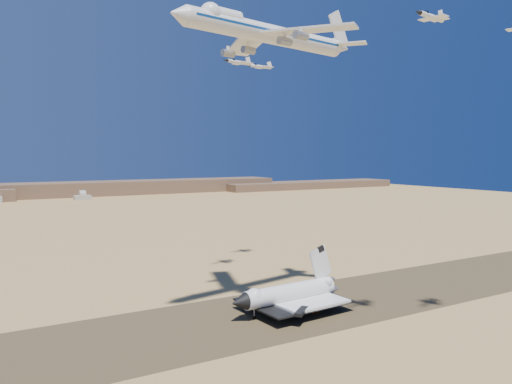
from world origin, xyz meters
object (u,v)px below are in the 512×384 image
shuttle (289,295)px  crew_b (314,312)px  carrier_747 (265,33)px  crew_a (318,312)px  chase_jet_c (238,62)px  chase_jet_d (260,66)px  chase_jet_a (431,16)px  crew_c (316,310)px

shuttle → crew_b: bearing=-59.6°
carrier_747 → crew_a: size_ratio=43.66×
shuttle → chase_jet_c: size_ratio=2.99×
chase_jet_d → carrier_747: bearing=-122.8°
carrier_747 → crew_a: bearing=-25.2°
crew_a → crew_b: crew_b is taller
crew_a → chase_jet_d: bearing=-10.7°
shuttle → chase_jet_a: chase_jet_a is taller
chase_jet_a → crew_c: bearing=89.6°
carrier_747 → crew_a: 92.85m
chase_jet_c → crew_b: bearing=-100.9°
shuttle → chase_jet_a: bearing=-75.6°
crew_b → chase_jet_c: (-0.94, 50.96, 90.63)m
chase_jet_c → chase_jet_d: (21.59, 18.86, 2.99)m
crew_c → chase_jet_d: (17.89, 67.64, 93.76)m
crew_a → crew_b: size_ratio=0.94×
chase_jet_a → crew_a: bearing=91.7°
carrier_747 → chase_jet_c: 49.07m
carrier_747 → crew_b: carrier_747 is taller
chase_jet_a → chase_jet_d: (10.79, 107.27, 3.87)m
chase_jet_a → chase_jet_d: chase_jet_d is taller
crew_a → shuttle: bearing=46.4°
crew_a → chase_jet_a: 97.59m
chase_jet_a → chase_jet_c: size_ratio=0.95×
carrier_747 → shuttle: bearing=3.6°
carrier_747 → crew_b: bearing=-26.1°
crew_a → chase_jet_a: size_ratio=0.12×
crew_c → chase_jet_a: bearing=120.0°
crew_c → crew_b: bearing=58.2°
shuttle → crew_c: bearing=-37.9°
shuttle → crew_a: size_ratio=25.31×
crew_a → crew_c: crew_a is taller
crew_a → crew_c: bearing=-19.4°
shuttle → crew_a: shuttle is taller
chase_jet_a → chase_jet_d: 107.88m
chase_jet_d → chase_jet_a: bearing=-98.8°
chase_jet_a → carrier_747: bearing=111.7°
shuttle → carrier_747: size_ratio=0.58×
crew_b → chase_jet_d: (20.65, 69.83, 93.63)m
chase_jet_c → chase_jet_d: size_ratio=1.00×
crew_a → crew_c: (1.03, 2.32, -0.09)m
carrier_747 → crew_b: (16.60, -4.46, -90.85)m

